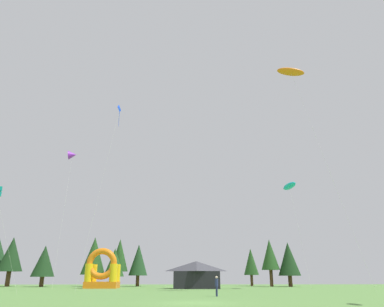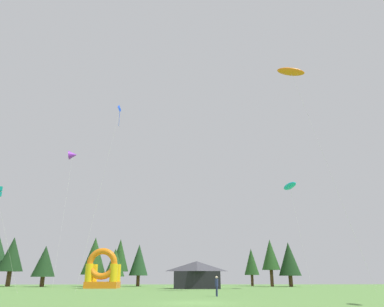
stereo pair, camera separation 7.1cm
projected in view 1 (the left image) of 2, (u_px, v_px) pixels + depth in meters
ground_plane at (195, 303)px, 24.42m from camera, size 120.00×120.00×0.00m
kite_purple_delta at (72, 155)px, 59.36m from camera, size 1.57×5.28×20.92m
kite_blue_diamond at (119, 112)px, 48.67m from camera, size 3.48×2.08×23.09m
kite_cyan_parafoil at (289, 186)px, 55.55m from camera, size 1.87×5.27×15.12m
kite_orange_parafoil at (291, 72)px, 48.16m from camera, size 8.76×1.52×27.66m
person_far_side at (217, 284)px, 32.55m from camera, size 0.35×0.35×1.69m
inflatable_blue_arch at (102, 274)px, 54.94m from camera, size 4.71×4.07×5.69m
festival_tent at (196, 275)px, 53.48m from camera, size 6.51×4.06×3.78m
tree_row_2 at (12, 254)px, 65.77m from camera, size 4.25×4.25×8.40m
tree_row_3 at (44, 261)px, 63.66m from camera, size 3.91×3.91×6.77m
tree_row_4 at (94, 256)px, 66.03m from camera, size 4.28×4.28×8.39m
tree_row_5 at (114, 263)px, 64.18m from camera, size 3.50×3.50×6.31m
tree_row_6 at (120, 255)px, 66.68m from camera, size 3.21×3.21×8.13m
tree_row_7 at (138, 260)px, 66.65m from camera, size 3.34×3.34×7.20m
tree_row_8 at (251, 262)px, 68.98m from camera, size 2.73×2.73×6.65m
tree_row_9 at (270, 255)px, 65.23m from camera, size 3.16×3.16×7.92m
tree_row_10 at (289, 259)px, 64.48m from camera, size 3.80×3.80×7.37m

